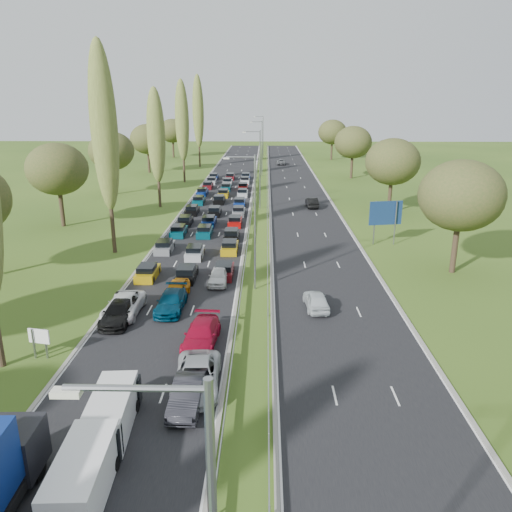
{
  "coord_description": "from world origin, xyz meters",
  "views": [
    {
      "loc": [
        5.44,
        0.76,
        16.41
      ],
      "look_at": [
        4.48,
        48.17,
        1.5
      ],
      "focal_mm": 35.0,
      "sensor_mm": 36.0,
      "label": 1
    }
  ],
  "objects_px": {
    "white_van_front": "(85,472)",
    "white_van_rear": "(113,410)",
    "direction_sign": "(386,215)",
    "info_sign": "(39,339)",
    "near_car_3": "(119,312)",
    "near_car_2": "(124,306)"
  },
  "relations": [
    {
      "from": "near_car_2",
      "to": "near_car_3",
      "type": "distance_m",
      "value": 1.22
    },
    {
      "from": "white_van_rear",
      "to": "near_car_3",
      "type": "bearing_deg",
      "value": 100.68
    },
    {
      "from": "near_car_3",
      "to": "info_sign",
      "type": "distance_m",
      "value": 6.84
    },
    {
      "from": "info_sign",
      "to": "white_van_rear",
      "type": "bearing_deg",
      "value": -45.7
    },
    {
      "from": "white_van_front",
      "to": "info_sign",
      "type": "relative_size",
      "value": 2.48
    },
    {
      "from": "white_van_rear",
      "to": "direction_sign",
      "type": "height_order",
      "value": "direction_sign"
    },
    {
      "from": "white_van_rear",
      "to": "direction_sign",
      "type": "bearing_deg",
      "value": 53.96
    },
    {
      "from": "white_van_front",
      "to": "white_van_rear",
      "type": "distance_m",
      "value": 4.63
    },
    {
      "from": "info_sign",
      "to": "near_car_2",
      "type": "bearing_deg",
      "value": 63.03
    },
    {
      "from": "near_car_3",
      "to": "white_van_front",
      "type": "height_order",
      "value": "white_van_front"
    },
    {
      "from": "white_van_rear",
      "to": "info_sign",
      "type": "distance_m",
      "value": 9.96
    },
    {
      "from": "near_car_2",
      "to": "white_van_rear",
      "type": "bearing_deg",
      "value": -75.67
    },
    {
      "from": "near_car_3",
      "to": "white_van_rear",
      "type": "relative_size",
      "value": 1.04
    },
    {
      "from": "white_van_front",
      "to": "direction_sign",
      "type": "distance_m",
      "value": 45.19
    },
    {
      "from": "info_sign",
      "to": "direction_sign",
      "type": "relative_size",
      "value": 0.4
    },
    {
      "from": "near_car_2",
      "to": "white_van_front",
      "type": "relative_size",
      "value": 1.07
    },
    {
      "from": "direction_sign",
      "to": "info_sign",
      "type": "bearing_deg",
      "value": -136.0
    },
    {
      "from": "near_car_2",
      "to": "white_van_front",
      "type": "height_order",
      "value": "white_van_front"
    },
    {
      "from": "near_car_2",
      "to": "white_van_rear",
      "type": "xyz_separation_m",
      "value": [
        3.37,
        -14.17,
        0.23
      ]
    },
    {
      "from": "near_car_2",
      "to": "near_car_3",
      "type": "bearing_deg",
      "value": -90.29
    },
    {
      "from": "near_car_2",
      "to": "info_sign",
      "type": "relative_size",
      "value": 2.65
    },
    {
      "from": "near_car_3",
      "to": "direction_sign",
      "type": "distance_m",
      "value": 33.6
    }
  ]
}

